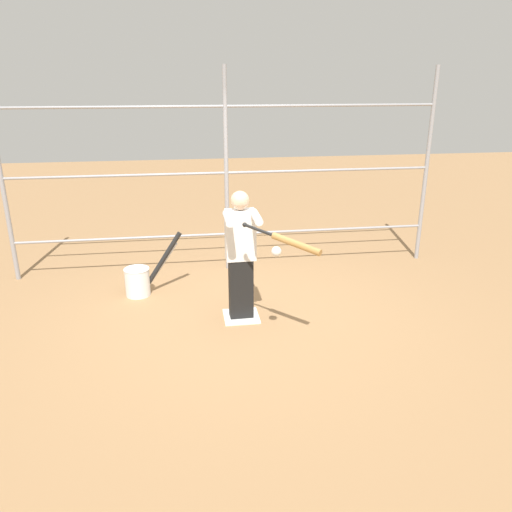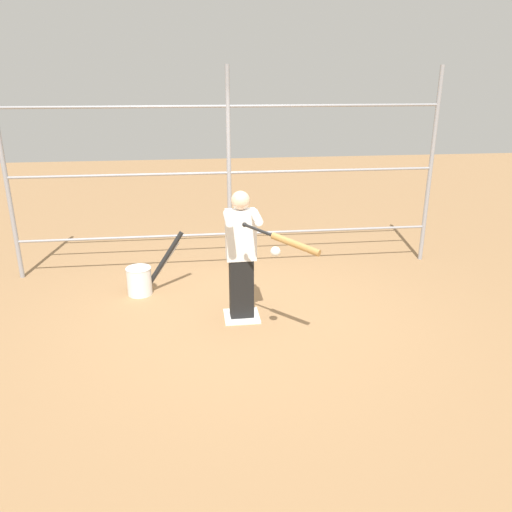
% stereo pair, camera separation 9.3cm
% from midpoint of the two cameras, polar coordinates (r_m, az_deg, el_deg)
% --- Properties ---
extents(ground_plane, '(24.00, 24.00, 0.00)m').
position_cam_midpoint_polar(ground_plane, '(5.81, -2.16, -6.99)').
color(ground_plane, '#9E754C').
extents(home_plate, '(0.40, 0.40, 0.02)m').
position_cam_midpoint_polar(home_plate, '(5.80, -2.16, -6.90)').
color(home_plate, white).
rests_on(home_plate, ground).
extents(fence_backstop, '(5.85, 0.06, 2.77)m').
position_cam_midpoint_polar(fence_backstop, '(6.89, -3.80, 9.46)').
color(fence_backstop, '#939399').
rests_on(fence_backstop, ground).
extents(batter, '(0.38, 0.50, 1.48)m').
position_cam_midpoint_polar(batter, '(5.48, -2.25, 0.43)').
color(batter, black).
rests_on(batter, ground).
extents(baseball_bat_swinging, '(0.67, 0.66, 0.18)m').
position_cam_midpoint_polar(baseball_bat_swinging, '(4.72, 3.29, 1.67)').
color(baseball_bat_swinging, black).
extents(softball_in_flight, '(0.10, 0.10, 0.10)m').
position_cam_midpoint_polar(softball_in_flight, '(4.72, 1.78, 0.53)').
color(softball_in_flight, white).
extents(bat_bucket, '(0.75, 0.32, 0.79)m').
position_cam_midpoint_polar(bat_bucket, '(6.47, -13.44, -2.58)').
color(bat_bucket, white).
rests_on(bat_bucket, ground).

